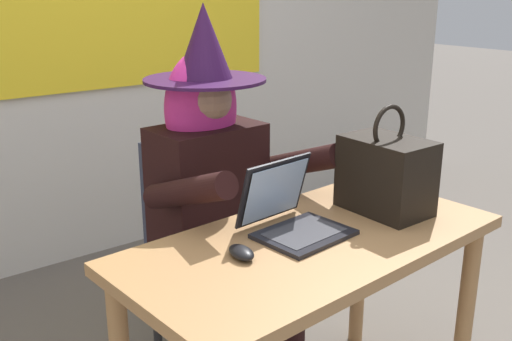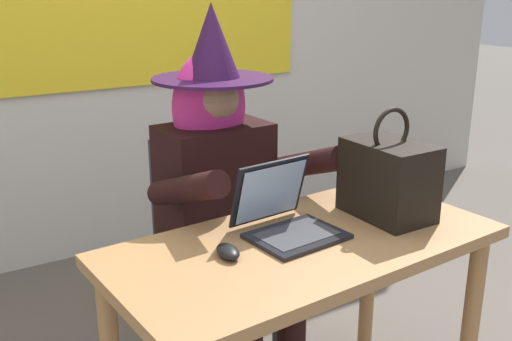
{
  "view_description": "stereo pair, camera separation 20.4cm",
  "coord_description": "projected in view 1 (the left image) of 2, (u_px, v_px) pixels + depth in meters",
  "views": [
    {
      "loc": [
        -1.18,
        -1.2,
        1.5
      ],
      "look_at": [
        0.01,
        0.34,
        0.88
      ],
      "focal_mm": 41.65,
      "sensor_mm": 36.0,
      "label": 1
    },
    {
      "loc": [
        -1.01,
        -1.32,
        1.5
      ],
      "look_at": [
        0.01,
        0.34,
        0.88
      ],
      "focal_mm": 41.65,
      "sensor_mm": 36.0,
      "label": 2
    }
  ],
  "objects": [
    {
      "name": "computer_mouse",
      "position": [
        241.0,
        252.0,
        1.72
      ],
      "size": [
        0.07,
        0.11,
        0.03
      ],
      "primitive_type": "ellipsoid",
      "rotation": [
        0.0,
        0.0,
        -0.1
      ],
      "color": "black",
      "rests_on": "desk_main"
    },
    {
      "name": "handbag",
      "position": [
        386.0,
        174.0,
        2.05
      ],
      "size": [
        0.2,
        0.3,
        0.38
      ],
      "rotation": [
        0.0,
        0.0,
        -0.16
      ],
      "color": "black",
      "rests_on": "desk_main"
    },
    {
      "name": "chair_at_desk",
      "position": [
        199.0,
        234.0,
        2.43
      ],
      "size": [
        0.46,
        0.46,
        0.91
      ],
      "rotation": [
        0.0,
        0.0,
        -1.48
      ],
      "color": "#2D3347",
      "rests_on": "ground"
    },
    {
      "name": "laptop",
      "position": [
        292.0,
        217.0,
        1.89
      ],
      "size": [
        0.31,
        0.31,
        0.23
      ],
      "rotation": [
        0.0,
        0.0,
        0.09
      ],
      "color": "black",
      "rests_on": "desk_main"
    },
    {
      "name": "desk_main",
      "position": [
        311.0,
        269.0,
        1.9
      ],
      "size": [
        1.28,
        0.69,
        0.74
      ],
      "rotation": [
        0.0,
        0.0,
        0.06
      ],
      "color": "#A37547",
      "rests_on": "ground"
    },
    {
      "name": "person_costumed",
      "position": [
        217.0,
        175.0,
        2.26
      ],
      "size": [
        0.61,
        0.7,
        1.43
      ],
      "rotation": [
        0.0,
        0.0,
        -1.52
      ],
      "color": "black",
      "rests_on": "ground"
    }
  ]
}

